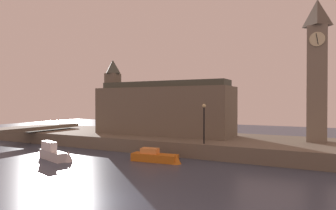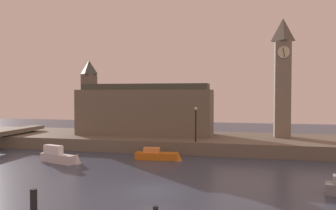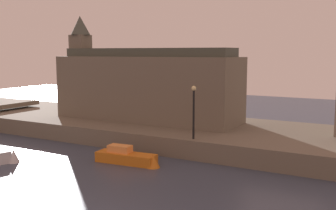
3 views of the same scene
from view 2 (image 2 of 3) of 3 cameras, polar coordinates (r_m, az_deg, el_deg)
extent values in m
plane|color=#384256|center=(25.75, -2.37, -13.89)|extent=(120.00, 120.00, 0.00)
cube|color=#6B6051|center=(44.83, 4.33, -6.14)|extent=(70.00, 12.00, 1.50)
cube|color=slate|center=(45.72, 18.49, 2.49)|extent=(1.93, 1.93, 12.13)
cylinder|color=beige|center=(44.99, 18.69, 8.32)|extent=(1.46, 0.12, 1.46)
cube|color=black|center=(44.92, 18.69, 8.33)|extent=(0.26, 0.04, 1.16)
pyramid|color=#554E43|center=(46.42, 18.59, 11.79)|extent=(2.12, 2.12, 2.86)
cube|color=#6B6051|center=(46.31, -3.84, -1.20)|extent=(17.98, 5.44, 6.03)
cube|color=#6B6051|center=(49.21, -12.97, 0.22)|extent=(1.71, 1.71, 8.23)
pyramid|color=#474C42|center=(49.33, -13.01, 6.14)|extent=(1.88, 1.88, 1.95)
cube|color=#42473D|center=(46.26, -3.85, 3.03)|extent=(17.08, 3.26, 0.80)
cylinder|color=black|center=(39.15, 4.64, -3.52)|extent=(0.16, 0.16, 3.64)
sphere|color=#F2E099|center=(39.01, 4.64, -0.60)|extent=(0.36, 0.36, 0.36)
cylinder|color=#242424|center=(20.44, -21.43, -15.46)|extent=(0.37, 0.37, 1.91)
cube|color=silver|center=(36.84, -17.85, -8.46)|extent=(4.35, 2.26, 0.88)
cube|color=white|center=(36.96, -18.55, -7.04)|extent=(2.31, 1.34, 0.90)
cone|color=silver|center=(35.81, -14.88, -8.66)|extent=(1.10, 1.10, 1.06)
cube|color=orange|center=(36.82, -1.90, -8.49)|extent=(4.61, 1.70, 0.74)
cube|color=#FF9947|center=(36.85, -2.72, -7.49)|extent=(1.75, 1.06, 0.52)
cone|color=orange|center=(36.32, 1.59, -8.57)|extent=(1.28, 1.28, 1.13)
camera|label=1|loc=(11.81, 36.79, -4.65)|focal=31.49mm
camera|label=3|loc=(13.99, 44.10, 5.38)|focal=42.88mm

